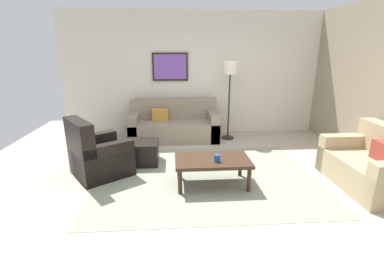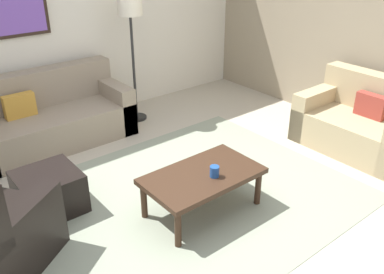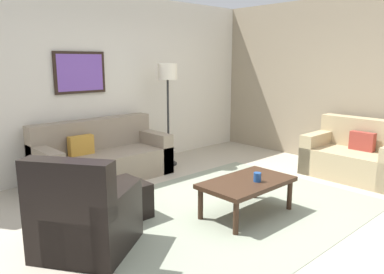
{
  "view_description": "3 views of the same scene",
  "coord_description": "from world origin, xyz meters",
  "px_view_note": "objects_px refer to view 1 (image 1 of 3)",
  "views": [
    {
      "loc": [
        -0.51,
        -4.02,
        1.94
      ],
      "look_at": [
        -0.21,
        0.14,
        0.63
      ],
      "focal_mm": 25.93,
      "sensor_mm": 36.0,
      "label": 1
    },
    {
      "loc": [
        -2.06,
        -2.72,
        2.42
      ],
      "look_at": [
        0.08,
        -0.07,
        0.71
      ],
      "focal_mm": 38.58,
      "sensor_mm": 36.0,
      "label": 2
    },
    {
      "loc": [
        -3.17,
        -2.82,
        1.76
      ],
      "look_at": [
        -0.2,
        0.39,
        0.86
      ],
      "focal_mm": 34.92,
      "sensor_mm": 36.0,
      "label": 3
    }
  ],
  "objects_px": {
    "cup": "(217,158)",
    "armchair_leather": "(96,157)",
    "couch_main": "(174,126)",
    "coffee_table": "(212,162)",
    "framed_artwork": "(170,67)",
    "couch_loveseat": "(376,167)",
    "ottoman": "(143,152)",
    "lamp_standing": "(230,76)"
  },
  "relations": [
    {
      "from": "coffee_table",
      "to": "framed_artwork",
      "type": "xyz_separation_m",
      "value": [
        -0.61,
        2.76,
        1.22
      ]
    },
    {
      "from": "couch_loveseat",
      "to": "lamp_standing",
      "type": "relative_size",
      "value": 0.81
    },
    {
      "from": "couch_loveseat",
      "to": "couch_main",
      "type": "bearing_deg",
      "value": 138.56
    },
    {
      "from": "couch_main",
      "to": "couch_loveseat",
      "type": "bearing_deg",
      "value": -41.44
    },
    {
      "from": "couch_main",
      "to": "couch_loveseat",
      "type": "height_order",
      "value": "same"
    },
    {
      "from": "couch_main",
      "to": "cup",
      "type": "bearing_deg",
      "value": -76.31
    },
    {
      "from": "cup",
      "to": "armchair_leather",
      "type": "bearing_deg",
      "value": 163.25
    },
    {
      "from": "armchair_leather",
      "to": "coffee_table",
      "type": "xyz_separation_m",
      "value": [
        1.8,
        -0.45,
        0.05
      ]
    },
    {
      "from": "couch_main",
      "to": "couch_loveseat",
      "type": "xyz_separation_m",
      "value": [
        2.93,
        -2.59,
        0.0
      ]
    },
    {
      "from": "lamp_standing",
      "to": "framed_artwork",
      "type": "bearing_deg",
      "value": 158.66
    },
    {
      "from": "couch_main",
      "to": "framed_artwork",
      "type": "distance_m",
      "value": 1.34
    },
    {
      "from": "coffee_table",
      "to": "framed_artwork",
      "type": "relative_size",
      "value": 1.36
    },
    {
      "from": "ottoman",
      "to": "framed_artwork",
      "type": "relative_size",
      "value": 0.69
    },
    {
      "from": "couch_loveseat",
      "to": "cup",
      "type": "distance_m",
      "value": 2.34
    },
    {
      "from": "ottoman",
      "to": "lamp_standing",
      "type": "distance_m",
      "value": 2.55
    },
    {
      "from": "couch_loveseat",
      "to": "ottoman",
      "type": "xyz_separation_m",
      "value": [
        -3.51,
        1.16,
        -0.1
      ]
    },
    {
      "from": "coffee_table",
      "to": "lamp_standing",
      "type": "bearing_deg",
      "value": 73.17
    },
    {
      "from": "armchair_leather",
      "to": "couch_loveseat",
      "type": "bearing_deg",
      "value": -9.27
    },
    {
      "from": "lamp_standing",
      "to": "framed_artwork",
      "type": "relative_size",
      "value": 2.11
    },
    {
      "from": "couch_main",
      "to": "cup",
      "type": "relative_size",
      "value": 18.55
    },
    {
      "from": "framed_artwork",
      "to": "couch_loveseat",
      "type": "bearing_deg",
      "value": -45.05
    },
    {
      "from": "coffee_table",
      "to": "couch_loveseat",
      "type": "bearing_deg",
      "value": -5.53
    },
    {
      "from": "coffee_table",
      "to": "cup",
      "type": "distance_m",
      "value": 0.16
    },
    {
      "from": "armchair_leather",
      "to": "cup",
      "type": "height_order",
      "value": "armchair_leather"
    },
    {
      "from": "coffee_table",
      "to": "cup",
      "type": "relative_size",
      "value": 10.43
    },
    {
      "from": "armchair_leather",
      "to": "couch_main",
      "type": "bearing_deg",
      "value": 56.72
    },
    {
      "from": "ottoman",
      "to": "cup",
      "type": "relative_size",
      "value": 5.31
    },
    {
      "from": "ottoman",
      "to": "cup",
      "type": "height_order",
      "value": "cup"
    },
    {
      "from": "ottoman",
      "to": "coffee_table",
      "type": "relative_size",
      "value": 0.51
    },
    {
      "from": "ottoman",
      "to": "coffee_table",
      "type": "xyz_separation_m",
      "value": [
        1.12,
        -0.93,
        0.16
      ]
    },
    {
      "from": "coffee_table",
      "to": "couch_main",
      "type": "bearing_deg",
      "value": 103.11
    },
    {
      "from": "armchair_leather",
      "to": "framed_artwork",
      "type": "relative_size",
      "value": 1.37
    },
    {
      "from": "coffee_table",
      "to": "framed_artwork",
      "type": "height_order",
      "value": "framed_artwork"
    },
    {
      "from": "couch_loveseat",
      "to": "armchair_leather",
      "type": "height_order",
      "value": "armchair_leather"
    },
    {
      "from": "framed_artwork",
      "to": "armchair_leather",
      "type": "bearing_deg",
      "value": -117.35
    },
    {
      "from": "cup",
      "to": "framed_artwork",
      "type": "xyz_separation_m",
      "value": [
        -0.66,
        2.87,
        1.12
      ]
    },
    {
      "from": "couch_loveseat",
      "to": "ottoman",
      "type": "distance_m",
      "value": 3.69
    },
    {
      "from": "couch_main",
      "to": "coffee_table",
      "type": "height_order",
      "value": "couch_main"
    },
    {
      "from": "couch_main",
      "to": "framed_artwork",
      "type": "height_order",
      "value": "framed_artwork"
    },
    {
      "from": "ottoman",
      "to": "framed_artwork",
      "type": "distance_m",
      "value": 2.35
    },
    {
      "from": "cup",
      "to": "lamp_standing",
      "type": "distance_m",
      "value": 2.62
    },
    {
      "from": "couch_main",
      "to": "lamp_standing",
      "type": "relative_size",
      "value": 1.14
    }
  ]
}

